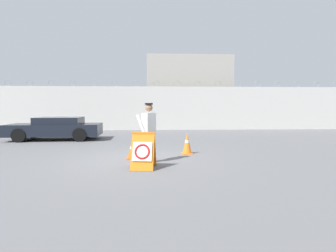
{
  "coord_description": "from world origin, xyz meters",
  "views": [
    {
      "loc": [
        0.62,
        -8.45,
        1.71
      ],
      "look_at": [
        1.08,
        0.67,
        1.05
      ],
      "focal_mm": 28.0,
      "sensor_mm": 36.0,
      "label": 1
    }
  ],
  "objects_px": {
    "traffic_cone_near": "(132,149)",
    "traffic_cone_mid": "(187,143)",
    "barricade_sign": "(143,151)",
    "security_guard": "(149,129)",
    "parked_car_front_coupe": "(56,128)"
  },
  "relations": [
    {
      "from": "barricade_sign",
      "to": "traffic_cone_mid",
      "type": "bearing_deg",
      "value": 63.53
    },
    {
      "from": "traffic_cone_near",
      "to": "traffic_cone_mid",
      "type": "bearing_deg",
      "value": 23.42
    },
    {
      "from": "traffic_cone_near",
      "to": "barricade_sign",
      "type": "bearing_deg",
      "value": -72.92
    },
    {
      "from": "security_guard",
      "to": "parked_car_front_coupe",
      "type": "distance_m",
      "value": 7.72
    },
    {
      "from": "security_guard",
      "to": "traffic_cone_mid",
      "type": "xyz_separation_m",
      "value": [
        1.36,
        1.45,
        -0.64
      ]
    },
    {
      "from": "barricade_sign",
      "to": "parked_car_front_coupe",
      "type": "xyz_separation_m",
      "value": [
        -4.82,
        6.66,
        0.11
      ]
    },
    {
      "from": "traffic_cone_near",
      "to": "traffic_cone_mid",
      "type": "xyz_separation_m",
      "value": [
        1.92,
        0.83,
        0.08
      ]
    },
    {
      "from": "barricade_sign",
      "to": "parked_car_front_coupe",
      "type": "relative_size",
      "value": 0.22
    },
    {
      "from": "traffic_cone_mid",
      "to": "barricade_sign",
      "type": "bearing_deg",
      "value": -124.25
    },
    {
      "from": "barricade_sign",
      "to": "traffic_cone_near",
      "type": "xyz_separation_m",
      "value": [
        -0.42,
        1.37,
        -0.19
      ]
    },
    {
      "from": "security_guard",
      "to": "barricade_sign",
      "type": "bearing_deg",
      "value": 23.84
    },
    {
      "from": "barricade_sign",
      "to": "security_guard",
      "type": "bearing_deg",
      "value": 87.44
    },
    {
      "from": "traffic_cone_mid",
      "to": "parked_car_front_coupe",
      "type": "distance_m",
      "value": 7.74
    },
    {
      "from": "security_guard",
      "to": "traffic_cone_near",
      "type": "height_order",
      "value": "security_guard"
    },
    {
      "from": "barricade_sign",
      "to": "security_guard",
      "type": "height_order",
      "value": "security_guard"
    }
  ]
}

